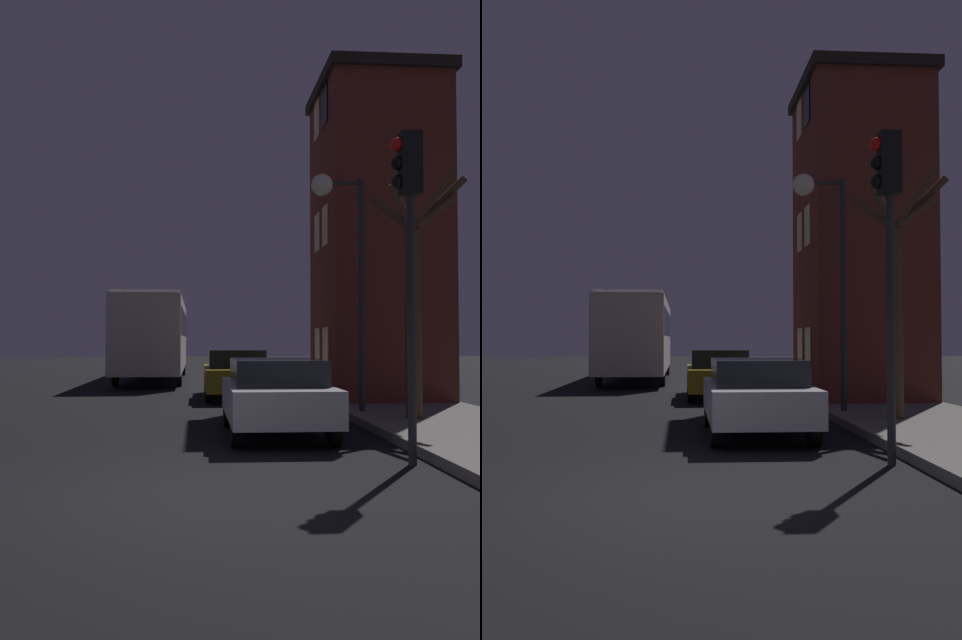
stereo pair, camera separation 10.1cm
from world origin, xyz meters
The scene contains 8 objects.
ground_plane centered at (0.00, 0.00, 0.00)m, with size 120.00×120.00×0.00m, color black.
brick_building centered at (5.22, 10.23, 4.69)m, with size 3.44×3.85×9.00m.
streetlamp centered at (3.34, 6.78, 4.21)m, with size 1.22×0.50×5.39m.
traffic_light centered at (3.09, 1.51, 3.39)m, with size 0.43×0.24×4.75m.
bare_tree centered at (4.59, 5.44, 2.71)m, with size 1.81×1.22×5.08m.
bus centered at (-1.77, 20.68, 2.12)m, with size 2.62×11.92×3.56m.
car_near_lane centered at (1.54, 4.36, 0.76)m, with size 1.81×3.94×1.42m.
car_mid_lane centered at (1.26, 11.85, 0.77)m, with size 1.85×4.45×1.48m.
Camera 1 is at (0.06, -7.16, 1.77)m, focal length 35.00 mm.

